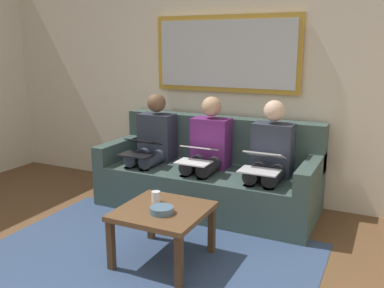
% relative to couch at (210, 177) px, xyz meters
% --- Properties ---
extents(wall_rear, '(6.00, 0.12, 2.60)m').
position_rel_couch_xyz_m(wall_rear, '(0.00, -0.48, 0.99)').
color(wall_rear, beige).
rests_on(wall_rear, ground_plane).
extents(area_rug, '(2.60, 1.80, 0.01)m').
position_rel_couch_xyz_m(area_rug, '(0.00, 1.27, -0.31)').
color(area_rug, '#33476B').
rests_on(area_rug, ground_plane).
extents(couch, '(2.20, 0.90, 0.90)m').
position_rel_couch_xyz_m(couch, '(0.00, 0.00, 0.00)').
color(couch, '#384C47').
rests_on(couch, ground_plane).
extents(framed_mirror, '(1.61, 0.05, 0.79)m').
position_rel_couch_xyz_m(framed_mirror, '(0.00, -0.39, 1.24)').
color(framed_mirror, '#B7892D').
extents(coffee_table, '(0.65, 0.65, 0.43)m').
position_rel_couch_xyz_m(coffee_table, '(-0.14, 1.22, 0.06)').
color(coffee_table, brown).
rests_on(coffee_table, ground_plane).
extents(cup, '(0.07, 0.07, 0.09)m').
position_rel_couch_xyz_m(cup, '(-0.03, 1.12, 0.16)').
color(cup, silver).
rests_on(cup, coffee_table).
extents(bowl, '(0.18, 0.18, 0.05)m').
position_rel_couch_xyz_m(bowl, '(-0.18, 1.30, 0.14)').
color(bowl, slate).
rests_on(bowl, coffee_table).
extents(person_left, '(0.38, 0.58, 1.14)m').
position_rel_couch_xyz_m(person_left, '(-0.64, 0.07, 0.30)').
color(person_left, '#2D3342').
rests_on(person_left, couch).
extents(laptop_silver, '(0.35, 0.38, 0.16)m').
position_rel_couch_xyz_m(laptop_silver, '(-0.64, 0.30, 0.32)').
color(laptop_silver, silver).
extents(person_middle, '(0.38, 0.58, 1.14)m').
position_rel_couch_xyz_m(person_middle, '(0.00, 0.07, 0.30)').
color(person_middle, '#66236B').
rests_on(person_middle, couch).
extents(laptop_white, '(0.32, 0.35, 0.15)m').
position_rel_couch_xyz_m(laptop_white, '(0.00, 0.31, 0.32)').
color(laptop_white, white).
extents(person_right, '(0.38, 0.58, 1.14)m').
position_rel_couch_xyz_m(person_right, '(0.64, 0.07, 0.30)').
color(person_right, '#2D3342').
rests_on(person_right, couch).
extents(laptop_black, '(0.33, 0.35, 0.15)m').
position_rel_couch_xyz_m(laptop_black, '(0.64, 0.31, 0.31)').
color(laptop_black, black).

